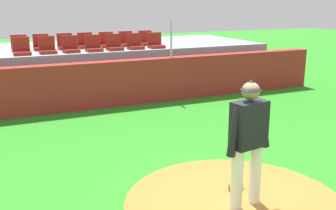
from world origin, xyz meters
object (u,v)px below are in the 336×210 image
baseball (239,168)px  stadium_chair_12 (127,41)px  stadium_chair_5 (135,44)px  stadium_chair_13 (146,41)px  pitcher (248,135)px  stadium_chair_6 (155,43)px  stadium_chair_8 (41,45)px  stadium_chair_7 (20,46)px  stadium_chair_1 (47,48)px  stadium_chair_3 (94,46)px  stadium_chair_4 (114,45)px  stadium_chair_10 (86,43)px  stadium_chair_2 (70,47)px  fielding_glove (236,186)px  stadium_chair_11 (107,42)px  stadium_chair_0 (22,49)px  stadium_chair_9 (65,44)px

baseball → stadium_chair_12: bearing=85.0°
stadium_chair_5 → stadium_chair_13: bearing=-129.3°
pitcher → stadium_chair_6: bearing=66.6°
pitcher → stadium_chair_8: (-1.51, 9.02, 0.39)m
stadium_chair_7 → stadium_chair_12: size_ratio=1.00×
stadium_chair_1 → stadium_chair_12: (2.78, 0.88, 0.00)m
stadium_chair_3 → stadium_chair_7: 2.28m
stadium_chair_7 → stadium_chair_4: bearing=162.0°
baseball → stadium_chair_7: 8.52m
stadium_chair_5 → stadium_chair_10: same height
baseball → stadium_chair_2: stadium_chair_2 is taller
fielding_glove → stadium_chair_5: (1.13, 7.60, 1.40)m
stadium_chair_6 → stadium_chair_7: bearing=-12.2°
stadium_chair_12 → stadium_chair_10: bearing=0.4°
stadium_chair_1 → stadium_chair_12: size_ratio=1.00×
fielding_glove → stadium_chair_13: stadium_chair_13 is taller
baseball → stadium_chair_10: bearing=95.2°
stadium_chair_11 → stadium_chair_3: bearing=52.8°
fielding_glove → stadium_chair_10: stadium_chair_10 is taller
stadium_chair_5 → stadium_chair_0: bearing=-0.3°
stadium_chair_1 → stadium_chair_8: (-0.05, 0.90, 0.00)m
stadium_chair_2 → stadium_chair_8: bearing=-51.3°
stadium_chair_11 → stadium_chair_6: bearing=147.1°
stadium_chair_1 → stadium_chair_11: same height
stadium_chair_4 → stadium_chair_6: (1.42, -0.01, 0.00)m
stadium_chair_9 → stadium_chair_10: same height
stadium_chair_10 → stadium_chair_11: size_ratio=1.00×
stadium_chair_0 → stadium_chair_7: 0.87m
fielding_glove → stadium_chair_12: size_ratio=0.60×
stadium_chair_7 → stadium_chair_11: bearing=-180.0°
stadium_chair_11 → stadium_chair_7: bearing=0.0°
pitcher → stadium_chair_5: pitcher is taller
stadium_chair_1 → stadium_chair_5: 2.75m
pitcher → stadium_chair_13: bearing=67.9°
stadium_chair_10 → pitcher: bearing=90.7°
stadium_chair_11 → pitcher: bearing=86.1°
pitcher → stadium_chair_6: pitcher is taller
stadium_chair_6 → pitcher: bearing=76.0°
stadium_chair_2 → stadium_chair_5: 2.07m
stadium_chair_12 → baseball: bearing=85.0°
stadium_chair_12 → fielding_glove: bearing=82.3°
stadium_chair_6 → stadium_chair_13: bearing=-91.9°
baseball → stadium_chair_4: (-0.03, 7.03, 1.41)m
stadium_chair_5 → stadium_chair_11: same height
stadium_chair_7 → stadium_chair_9: size_ratio=1.00×
pitcher → stadium_chair_4: pitcher is taller
stadium_chair_0 → stadium_chair_1: same height
stadium_chair_1 → stadium_chair_5: (2.75, -0.04, 0.00)m
stadium_chair_11 → stadium_chair_13: bearing=-178.8°
stadium_chair_2 → stadium_chair_4: 1.37m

